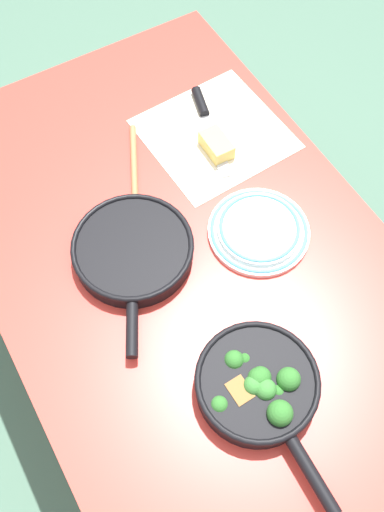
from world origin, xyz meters
TOP-DOWN VIEW (x-y plane):
  - ground_plane at (0.00, 0.00)m, footprint 14.00×14.00m
  - dining_table_red at (0.00, 0.00)m, footprint 1.35×0.82m
  - skillet_broccoli at (-0.30, 0.03)m, footprint 0.37×0.23m
  - skillet_eggs at (0.07, 0.10)m, footprint 0.34×0.26m
  - wooden_spoon at (0.19, 0.04)m, footprint 0.33×0.18m
  - parchment_sheet at (0.27, -0.22)m, footprint 0.32×0.33m
  - grater_knife at (0.32, -0.23)m, footprint 0.27×0.10m
  - cheese_block at (0.23, -0.20)m, footprint 0.09×0.05m
  - dinner_plate_stack at (-0.01, -0.16)m, footprint 0.22×0.22m

SIDE VIEW (x-z plane):
  - ground_plane at x=0.00m, z-range 0.00..0.00m
  - dining_table_red at x=0.00m, z-range 0.30..1.05m
  - parchment_sheet at x=0.27m, z-range 0.76..0.76m
  - wooden_spoon at x=0.19m, z-range 0.76..0.78m
  - grater_knife at x=0.32m, z-range 0.76..0.78m
  - dinner_plate_stack at x=-0.01m, z-range 0.76..0.79m
  - cheese_block at x=0.23m, z-range 0.76..0.80m
  - skillet_eggs at x=0.07m, z-range 0.76..0.80m
  - skillet_broccoli at x=-0.30m, z-range 0.75..0.83m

